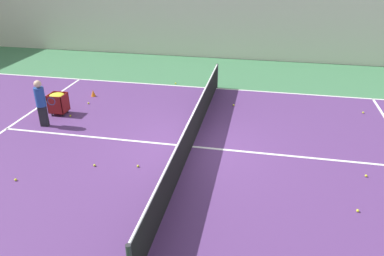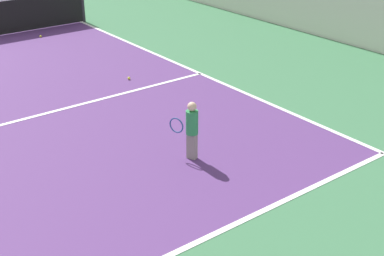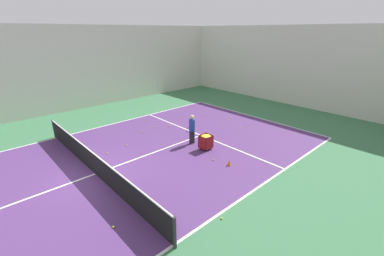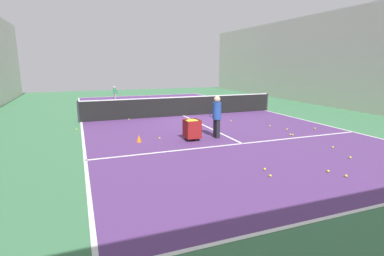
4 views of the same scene
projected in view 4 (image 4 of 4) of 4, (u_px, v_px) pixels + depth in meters
ground_plane at (184, 116)px, 16.91m from camera, size 37.68×37.68×0.00m
court_playing_area at (184, 116)px, 16.91m from camera, size 10.89×23.64×0.00m
line_baseline_near at (141, 96)px, 27.70m from camera, size 10.89×0.10×0.00m
line_baseline_far at (375, 207)px, 6.12m from camera, size 10.89×0.10×0.00m
line_sideline_left at (265, 110)px, 18.81m from camera, size 0.10×23.64×0.00m
line_sideline_right at (81, 122)px, 15.01m from camera, size 0.10×23.64×0.00m
line_service_near at (155, 102)px, 22.85m from camera, size 10.89×0.10×0.00m
line_service_far at (242, 144)px, 10.97m from camera, size 10.89×0.10×0.00m
line_centre_service at (184, 116)px, 16.91m from camera, size 0.10×13.00×0.00m
hall_enclosure_left at (332, 60)px, 19.93m from camera, size 0.15×33.98×6.30m
tennis_net at (184, 106)px, 16.79m from camera, size 11.19×0.10×1.08m
player_near_baseline at (115, 92)px, 24.88m from camera, size 0.35×0.52×1.06m
coach_at_net at (217, 114)px, 11.68m from camera, size 0.36×0.66×1.66m
ball_cart at (192, 125)px, 11.38m from camera, size 0.56×0.59×0.81m
training_cone_0 at (139, 138)px, 11.19m from camera, size 0.19×0.19×0.28m
training_cone_1 at (163, 98)px, 24.24m from camera, size 0.27×0.27×0.26m
tennis_ball_0 at (350, 157)px, 9.24m from camera, size 0.07×0.07×0.07m
tennis_ball_1 at (150, 96)px, 27.14m from camera, size 0.07×0.07×0.07m
tennis_ball_3 at (290, 135)px, 12.24m from camera, size 0.07×0.07×0.07m
tennis_ball_4 at (77, 129)px, 13.19m from camera, size 0.07×0.07×0.07m
tennis_ball_5 at (315, 128)px, 13.39m from camera, size 0.07×0.07×0.07m
tennis_ball_6 at (293, 135)px, 12.20m from camera, size 0.07×0.07×0.07m
tennis_ball_7 at (262, 109)px, 18.97m from camera, size 0.07×0.07×0.07m
tennis_ball_8 at (328, 171)px, 8.06m from camera, size 0.07×0.07×0.07m
tennis_ball_9 at (224, 103)px, 21.86m from camera, size 0.07×0.07×0.07m
tennis_ball_10 at (171, 104)px, 21.71m from camera, size 0.07×0.07×0.07m
tennis_ball_11 at (270, 176)px, 7.73m from camera, size 0.07×0.07×0.07m
tennis_ball_12 at (160, 138)px, 11.66m from camera, size 0.07×0.07×0.07m
tennis_ball_13 at (346, 176)px, 7.72m from camera, size 0.07×0.07×0.07m
tennis_ball_14 at (172, 97)px, 26.19m from camera, size 0.07×0.07×0.07m
tennis_ball_15 at (191, 136)px, 12.01m from camera, size 0.07×0.07×0.07m
tennis_ball_16 at (270, 126)px, 14.00m from camera, size 0.07×0.07×0.07m
tennis_ball_17 at (105, 105)px, 20.86m from camera, size 0.07×0.07×0.07m
tennis_ball_18 at (231, 121)px, 15.22m from camera, size 0.07×0.07×0.07m
tennis_ball_19 at (287, 129)px, 13.20m from camera, size 0.07×0.07×0.07m
tennis_ball_20 at (129, 119)px, 15.62m from camera, size 0.07×0.07×0.07m
tennis_ball_21 at (117, 116)px, 16.52m from camera, size 0.07×0.07×0.07m
tennis_ball_22 at (265, 169)px, 8.22m from camera, size 0.07×0.07×0.07m
tennis_ball_23 at (194, 104)px, 21.80m from camera, size 0.07×0.07×0.07m
tennis_ball_24 at (211, 97)px, 26.37m from camera, size 0.07×0.07×0.07m
tennis_ball_27 at (333, 147)px, 10.38m from camera, size 0.07×0.07×0.07m
tennis_ball_28 at (217, 117)px, 16.27m from camera, size 0.07×0.07×0.07m
tennis_ball_29 at (191, 100)px, 24.03m from camera, size 0.07×0.07×0.07m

